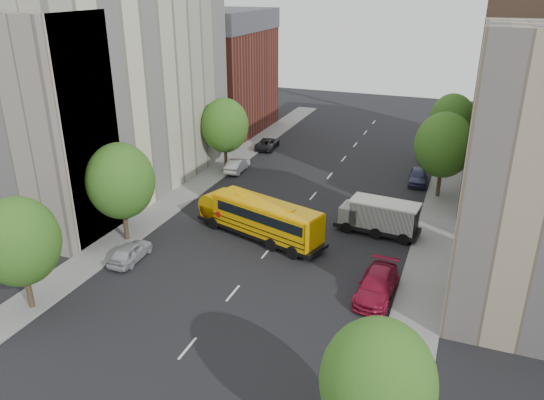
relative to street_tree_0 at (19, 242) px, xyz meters
The scene contains 23 objects.
ground 18.40m from the street_tree_0, 51.84° to the left, with size 120.00×120.00×0.00m, color black.
sidewalk_left 19.55m from the street_tree_0, 91.51° to the left, with size 3.00×80.00×0.12m, color slate.
sidewalk_right 29.80m from the street_tree_0, 40.18° to the left, with size 3.00×80.00×0.12m, color slate.
lane_markings 26.80m from the street_tree_0, 65.38° to the left, with size 0.15×64.00×0.01m, color silver.
building_left_cream 21.86m from the street_tree_0, 109.29° to the left, with size 10.00×26.00×20.00m, color beige.
building_left_redbrick 42.62m from the street_tree_0, 99.46° to the left, with size 10.00×15.00×13.00m, color maroon.
building_left_near 12.42m from the street_tree_0, 126.38° to the left, with size 10.00×7.00×17.00m, color tan.
building_right_far 44.90m from the street_tree_0, 49.54° to the left, with size 10.00×22.00×18.00m, color tan.
building_right_sidewall 37.27m from the street_tree_0, 38.42° to the left, with size 10.10×0.30×18.00m, color brown.
street_tree_0 is the anchor object (origin of this frame).
street_tree_1 10.00m from the street_tree_0, 90.00° to the left, with size 5.12×5.12×7.90m.
street_tree_2 28.00m from the street_tree_0, 90.00° to the left, with size 4.99×4.99×7.71m.
street_tree_3 22.36m from the street_tree_0, 10.30° to the right, with size 4.61×4.61×7.11m.
street_tree_4 35.61m from the street_tree_0, 51.84° to the left, with size 5.25×5.25×8.10m.
street_tree_5 45.65m from the street_tree_0, 61.19° to the left, with size 4.86×4.86×7.51m.
school_bus 17.34m from the street_tree_0, 56.53° to the left, with size 11.60×5.91×3.21m.
safari_truck 25.91m from the street_tree_0, 45.05° to the left, with size 6.86×3.08×2.85m.
parked_car_0 8.60m from the street_tree_0, 73.27° to the left, with size 1.66×4.13×1.41m, color #AEAFB5.
parked_car_1 28.12m from the street_tree_0, 87.12° to the left, with size 1.45×4.15×1.37m, color silver.
parked_car_2 36.87m from the street_tree_0, 87.81° to the left, with size 2.14×4.65×1.29m, color black.
parked_car_3 22.12m from the street_tree_0, 24.61° to the left, with size 2.22×5.46×1.58m, color maroon.
parked_car_4 37.06m from the street_tree_0, 57.51° to the left, with size 1.78×4.42×1.51m, color #323958.
parked_car_5 44.33m from the street_tree_0, 63.36° to the left, with size 1.57×4.50×1.48m, color #A7A6A2.
Camera 1 is at (12.99, -34.72, 19.00)m, focal length 35.00 mm.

